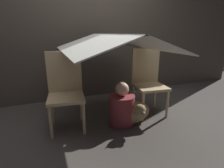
# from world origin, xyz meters

# --- Properties ---
(ground_plane) EXTENTS (8.80, 8.80, 0.00)m
(ground_plane) POSITION_xyz_m (0.00, 0.00, 0.00)
(ground_plane) COLOR #47423D
(wall_back) EXTENTS (7.00, 0.05, 2.50)m
(wall_back) POSITION_xyz_m (0.00, 1.25, 1.25)
(wall_back) COLOR #4C4238
(wall_back) RESTS_ON ground_plane
(chair_left) EXTENTS (0.47, 0.47, 0.95)m
(chair_left) POSITION_xyz_m (-0.58, 0.26, 0.51)
(chair_left) COLOR #D1B27F
(chair_left) RESTS_ON ground_plane
(chair_right) EXTENTS (0.47, 0.47, 0.95)m
(chair_right) POSITION_xyz_m (0.60, 0.26, 0.51)
(chair_right) COLOR #D1B27F
(chair_right) RESTS_ON ground_plane
(sheet_canopy) EXTENTS (1.19, 1.55, 0.21)m
(sheet_canopy) POSITION_xyz_m (0.00, 0.18, 1.05)
(sheet_canopy) COLOR silver
(person_front) EXTENTS (0.34, 0.34, 0.57)m
(person_front) POSITION_xyz_m (0.09, 0.06, 0.23)
(person_front) COLOR maroon
(person_front) RESTS_ON ground_plane
(dog) EXTENTS (0.49, 0.39, 0.36)m
(dog) POSITION_xyz_m (0.22, -0.02, 0.16)
(dog) COLOR #9E7F56
(dog) RESTS_ON ground_plane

